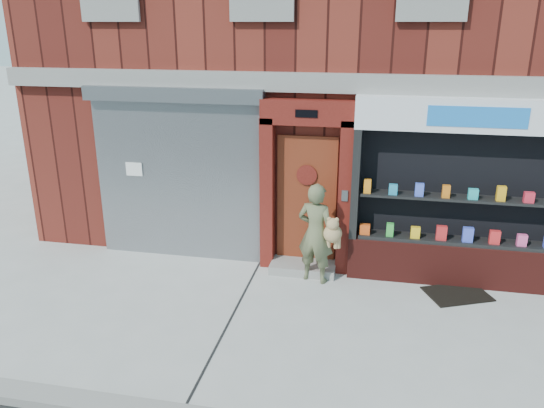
# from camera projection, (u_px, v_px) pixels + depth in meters

# --- Properties ---
(ground) EXTENTS (80.00, 80.00, 0.00)m
(ground) POSITION_uv_depth(u_px,v_px,m) (339.00, 329.00, 7.37)
(ground) COLOR #9E9E99
(ground) RESTS_ON ground
(building) EXTENTS (12.00, 8.16, 8.00)m
(building) POSITION_uv_depth(u_px,v_px,m) (368.00, 24.00, 11.62)
(building) COLOR #4A1611
(building) RESTS_ON ground
(shutter_bay) EXTENTS (3.10, 0.30, 3.04)m
(shutter_bay) POSITION_uv_depth(u_px,v_px,m) (178.00, 164.00, 9.15)
(shutter_bay) COLOR gray
(shutter_bay) RESTS_ON ground
(red_door_bay) EXTENTS (1.52, 0.58, 2.90)m
(red_door_bay) POSITION_uv_depth(u_px,v_px,m) (306.00, 187.00, 8.76)
(red_door_bay) COLOR #51120D
(red_door_bay) RESTS_ON ground
(pharmacy_bay) EXTENTS (3.50, 0.41, 3.00)m
(pharmacy_bay) POSITION_uv_depth(u_px,v_px,m) (464.00, 203.00, 8.28)
(pharmacy_bay) COLOR #521813
(pharmacy_bay) RESTS_ON ground
(woman) EXTENTS (0.77, 0.55, 1.67)m
(woman) POSITION_uv_depth(u_px,v_px,m) (317.00, 233.00, 8.50)
(woman) COLOR #5B603F
(woman) RESTS_ON ground
(doormat) EXTENTS (1.12, 0.98, 0.02)m
(doormat) POSITION_uv_depth(u_px,v_px,m) (457.00, 294.00, 8.30)
(doormat) COLOR black
(doormat) RESTS_ON ground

